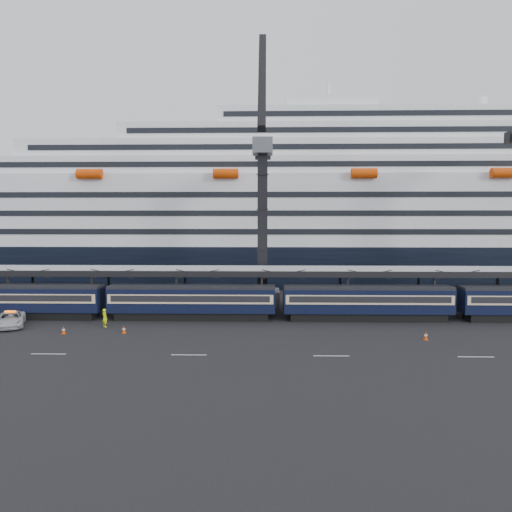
% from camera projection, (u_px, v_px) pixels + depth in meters
% --- Properties ---
extents(ground, '(260.00, 260.00, 0.00)m').
position_uv_depth(ground, '(478.00, 344.00, 41.86)').
color(ground, black).
rests_on(ground, ground).
extents(train, '(133.05, 3.00, 4.05)m').
position_uv_depth(train, '(397.00, 301.00, 51.76)').
color(train, black).
rests_on(train, ground).
extents(canopy, '(130.00, 6.25, 5.53)m').
position_uv_depth(canopy, '(426.00, 271.00, 55.40)').
color(canopy, '#9EA0A7').
rests_on(canopy, ground).
extents(cruise_ship, '(214.09, 28.84, 34.00)m').
position_uv_depth(cruise_ship, '(363.00, 215.00, 86.75)').
color(cruise_ship, black).
rests_on(cruise_ship, ground).
extents(crane_dark_near, '(4.50, 17.75, 35.08)m').
position_uv_depth(crane_dark_near, '(262.00, 216.00, 59.92)').
color(crane_dark_near, '#51555A').
rests_on(crane_dark_near, ground).
extents(pickup_truck, '(4.69, 6.20, 1.57)m').
position_uv_depth(pickup_truck, '(11.00, 319.00, 48.66)').
color(pickup_truck, '#B6B9BE').
rests_on(pickup_truck, ground).
extents(worker, '(0.86, 0.82, 1.99)m').
position_uv_depth(worker, '(105.00, 318.00, 48.42)').
color(worker, '#E7FF0D').
rests_on(worker, ground).
extents(traffic_cone_a, '(0.40, 0.40, 0.80)m').
position_uv_depth(traffic_cone_a, '(64.00, 330.00, 45.59)').
color(traffic_cone_a, '#DF4007').
rests_on(traffic_cone_a, ground).
extents(traffic_cone_b, '(0.40, 0.40, 0.79)m').
position_uv_depth(traffic_cone_b, '(124.00, 329.00, 45.90)').
color(traffic_cone_b, '#DF4007').
rests_on(traffic_cone_b, ground).
extents(traffic_cone_c, '(0.42, 0.42, 0.83)m').
position_uv_depth(traffic_cone_c, '(426.00, 336.00, 43.31)').
color(traffic_cone_c, '#DF4007').
rests_on(traffic_cone_c, ground).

